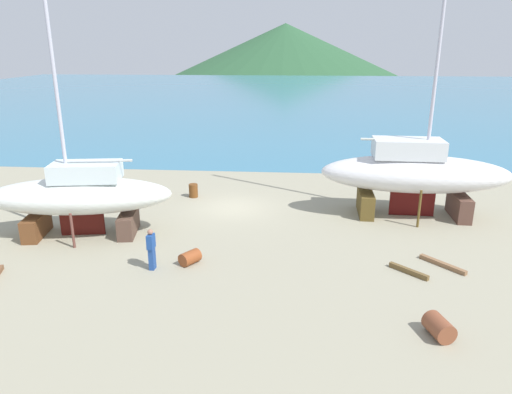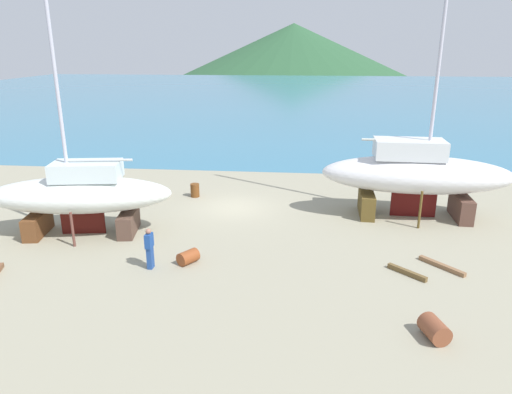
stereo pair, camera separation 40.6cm
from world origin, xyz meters
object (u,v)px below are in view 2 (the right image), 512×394
at_px(sailboat_small_center, 416,174).
at_px(barrel_rust_near, 195,190).
at_px(barrel_tipped_center, 434,329).
at_px(sailboat_mid_port, 81,194).
at_px(worker, 150,248).
at_px(barrel_rust_mid, 188,257).
at_px(barrel_tipped_left, 154,193).

relative_size(sailboat_small_center, barrel_rust_near, 21.08).
relative_size(sailboat_small_center, barrel_tipped_center, 17.68).
relative_size(sailboat_mid_port, barrel_rust_near, 18.31).
distance_m(sailboat_small_center, worker, 13.85).
height_order(barrel_rust_mid, barrel_tipped_left, barrel_rust_mid).
xyz_separation_m(barrel_tipped_center, barrel_rust_mid, (-8.70, 4.36, -0.05)).
distance_m(sailboat_mid_port, barrel_tipped_center, 16.09).
bearing_deg(barrel_tipped_left, barrel_tipped_center, -44.90).
relative_size(worker, barrel_rust_mid, 2.05).
bearing_deg(sailboat_small_center, worker, -146.53).
xyz_separation_m(sailboat_small_center, worker, (-11.71, -7.24, -1.44)).
bearing_deg(sailboat_mid_port, barrel_rust_near, -131.62).
xyz_separation_m(worker, barrel_rust_mid, (1.40, 0.57, -0.60)).
distance_m(barrel_rust_mid, barrel_tipped_left, 9.28).
height_order(sailboat_small_center, barrel_tipped_center, sailboat_small_center).
height_order(worker, barrel_rust_mid, worker).
height_order(worker, barrel_rust_near, worker).
xyz_separation_m(barrel_rust_mid, barrel_tipped_left, (-4.06, 8.35, -0.01)).
bearing_deg(barrel_rust_near, sailboat_mid_port, -122.63).
bearing_deg(worker, barrel_rust_near, -86.12).
bearing_deg(worker, sailboat_small_center, -146.41).
relative_size(sailboat_mid_port, barrel_rust_mid, 17.42).
bearing_deg(barrel_tipped_center, sailboat_small_center, 81.68).
distance_m(worker, barrel_tipped_center, 10.80).
bearing_deg(sailboat_small_center, sailboat_mid_port, -164.22).
bearing_deg(barrel_rust_near, worker, -87.99).
bearing_deg(sailboat_small_center, barrel_tipped_left, 175.07).
xyz_separation_m(worker, barrel_tipped_left, (-2.66, 8.92, -0.61)).
relative_size(sailboat_small_center, worker, 9.81).
bearing_deg(barrel_rust_near, barrel_rust_mid, -78.91).
height_order(sailboat_mid_port, sailboat_small_center, sailboat_small_center).
height_order(worker, barrel_tipped_center, worker).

